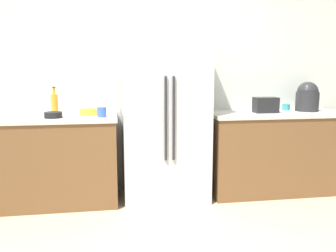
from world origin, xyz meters
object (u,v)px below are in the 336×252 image
at_px(cup_a, 270,108).
at_px(cup_b, 102,112).
at_px(toaster, 266,105).
at_px(bowl_b, 4,115).
at_px(refrigerator, 165,115).
at_px(rice_cooker, 307,97).
at_px(bowl_a, 53,115).
at_px(bottle_a, 55,104).
at_px(bowl_c, 89,112).
at_px(cup_c, 286,107).

height_order(cup_a, cup_b, cup_b).
xyz_separation_m(toaster, bowl_b, (-2.77, 0.02, -0.06)).
bearing_deg(cup_b, refrigerator, 9.68).
distance_m(toaster, bowl_b, 2.77).
bearing_deg(rice_cooker, cup_a, 166.31).
height_order(toaster, bowl_a, toaster).
relative_size(rice_cooker, bottle_a, 1.14).
xyz_separation_m(refrigerator, toaster, (1.14, -0.02, 0.09)).
height_order(refrigerator, bowl_b, refrigerator).
relative_size(cup_b, bowl_c, 0.55).
bearing_deg(bowl_b, bowl_a, -11.27).
height_order(refrigerator, toaster, refrigerator).
relative_size(rice_cooker, bowl_c, 1.83).
height_order(refrigerator, cup_a, refrigerator).
height_order(bottle_a, cup_a, bottle_a).
bearing_deg(bowl_b, rice_cooker, 0.81).
distance_m(cup_a, bowl_b, 2.90).
bearing_deg(bowl_c, bowl_a, -152.01).
bearing_deg(cup_c, toaster, -151.22).
distance_m(bowl_b, bowl_c, 0.83).
relative_size(refrigerator, cup_a, 23.38).
height_order(refrigerator, cup_b, refrigerator).
height_order(bottle_a, cup_c, bottle_a).
distance_m(refrigerator, cup_c, 1.49).
bearing_deg(bowl_c, bowl_b, -174.41).
bearing_deg(cup_a, bowl_c, -178.17).
distance_m(rice_cooker, cup_c, 0.26).
relative_size(bottle_a, cup_c, 3.41).
xyz_separation_m(toaster, rice_cooker, (0.54, 0.07, 0.08)).
xyz_separation_m(refrigerator, bowl_c, (-0.81, 0.08, 0.04)).
xyz_separation_m(rice_cooker, cup_b, (-2.34, -0.16, -0.11)).
distance_m(cup_b, bowl_a, 0.48).
bearing_deg(bowl_a, bottle_a, 94.70).
bearing_deg(bowl_b, cup_a, 2.90).
relative_size(bowl_a, bowl_b, 1.02).
relative_size(bottle_a, bowl_c, 1.61).
height_order(rice_cooker, bowl_a, rice_cooker).
xyz_separation_m(cup_c, bowl_c, (-2.28, -0.08, -0.00)).
xyz_separation_m(cup_b, bowl_c, (-0.14, 0.20, -0.02)).
bearing_deg(cup_b, bowl_a, 177.89).
relative_size(cup_a, bowl_c, 0.43).
xyz_separation_m(rice_cooker, cup_a, (-0.41, 0.10, -0.13)).
relative_size(refrigerator, cup_c, 21.27).
distance_m(refrigerator, bottle_a, 1.18).
height_order(toaster, bowl_b, toaster).
relative_size(bottle_a, cup_a, 3.75).
height_order(cup_c, bowl_b, cup_c).
relative_size(bowl_a, bowl_c, 0.95).
bearing_deg(bowl_a, bowl_b, 168.73).
bearing_deg(bowl_a, refrigerator, 4.79).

